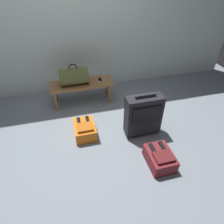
# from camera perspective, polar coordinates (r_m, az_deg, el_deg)

# --- Properties ---
(ground_plane) EXTENTS (6.60, 6.60, 0.00)m
(ground_plane) POSITION_cam_1_polar(r_m,az_deg,el_deg) (2.60, -5.70, -9.86)
(ground_plane) COLOR slate
(back_wall) EXTENTS (6.00, 0.10, 2.80)m
(back_wall) POSITION_cam_1_polar(r_m,az_deg,el_deg) (3.40, -12.66, 28.21)
(back_wall) COLOR silver
(back_wall) RESTS_ON ground
(bench) EXTENTS (1.00, 0.36, 0.36)m
(bench) POSITION_cam_1_polar(r_m,az_deg,el_deg) (3.25, -8.80, 7.53)
(bench) COLOR olive
(bench) RESTS_ON ground
(duffel_bag_olive) EXTENTS (0.44, 0.26, 0.34)m
(duffel_bag_olive) POSITION_cam_1_polar(r_m,az_deg,el_deg) (3.15, -11.05, 10.17)
(duffel_bag_olive) COLOR #51562D
(duffel_bag_olive) RESTS_ON bench
(cell_phone) EXTENTS (0.07, 0.14, 0.01)m
(cell_phone) POSITION_cam_1_polar(r_m,az_deg,el_deg) (3.28, -3.55, 9.43)
(cell_phone) COLOR silver
(cell_phone) RESTS_ON bench
(suitcase_upright_charcoal) EXTENTS (0.47, 0.21, 0.63)m
(suitcase_upright_charcoal) POSITION_cam_1_polar(r_m,az_deg,el_deg) (2.58, 9.12, -0.78)
(suitcase_upright_charcoal) COLOR black
(suitcase_upright_charcoal) RESTS_ON ground
(backpack_orange) EXTENTS (0.28, 0.38, 0.21)m
(backpack_orange) POSITION_cam_1_polar(r_m,az_deg,el_deg) (2.71, -7.93, -5.05)
(backpack_orange) COLOR orange
(backpack_orange) RESTS_ON ground
(backpack_maroon) EXTENTS (0.28, 0.38, 0.21)m
(backpack_maroon) POSITION_cam_1_polar(r_m,az_deg,el_deg) (2.41, 13.76, -12.88)
(backpack_maroon) COLOR maroon
(backpack_maroon) RESTS_ON ground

